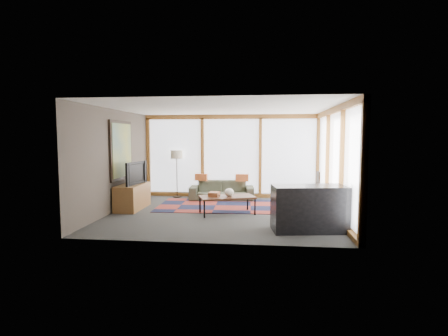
# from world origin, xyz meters

# --- Properties ---
(ground) EXTENTS (5.50, 5.50, 0.00)m
(ground) POSITION_xyz_m (0.00, 0.00, 0.00)
(ground) COLOR #2D2D2B
(ground) RESTS_ON ground
(room_envelope) EXTENTS (5.52, 5.02, 2.62)m
(room_envelope) POSITION_xyz_m (0.49, 0.56, 1.54)
(room_envelope) COLOR #483C34
(room_envelope) RESTS_ON ground
(rug) EXTENTS (3.19, 2.12, 0.01)m
(rug) POSITION_xyz_m (-0.29, 0.93, 0.01)
(rug) COLOR maroon
(rug) RESTS_ON ground
(sofa) EXTENTS (2.00, 0.90, 0.57)m
(sofa) POSITION_xyz_m (-0.24, 1.95, 0.28)
(sofa) COLOR #3B3E2C
(sofa) RESTS_ON ground
(pillow_left) EXTENTS (0.40, 0.19, 0.21)m
(pillow_left) POSITION_xyz_m (-0.88, 1.96, 0.67)
(pillow_left) COLOR #C65F2C
(pillow_left) RESTS_ON sofa
(pillow_right) EXTENTS (0.40, 0.14, 0.22)m
(pillow_right) POSITION_xyz_m (0.38, 1.94, 0.68)
(pillow_right) COLOR #C65F2C
(pillow_right) RESTS_ON sofa
(floor_lamp) EXTENTS (0.37, 0.37, 1.49)m
(floor_lamp) POSITION_xyz_m (-1.70, 2.19, 0.74)
(floor_lamp) COLOR black
(floor_lamp) RESTS_ON ground
(coffee_table) EXTENTS (1.48, 1.09, 0.44)m
(coffee_table) POSITION_xyz_m (0.13, -0.06, 0.22)
(coffee_table) COLOR #312212
(coffee_table) RESTS_ON ground
(book_stack) EXTENTS (0.27, 0.33, 0.10)m
(book_stack) POSITION_xyz_m (-0.19, -0.10, 0.49)
(book_stack) COLOR brown
(book_stack) RESTS_ON coffee_table
(vase) EXTENTS (0.26, 0.26, 0.20)m
(vase) POSITION_xyz_m (0.18, -0.10, 0.55)
(vase) COLOR #EDE5CF
(vase) RESTS_ON coffee_table
(bookshelf) EXTENTS (0.39, 2.17, 0.54)m
(bookshelf) POSITION_xyz_m (2.43, 0.75, 0.27)
(bookshelf) COLOR #312212
(bookshelf) RESTS_ON ground
(bowl_a) EXTENTS (0.20, 0.20, 0.10)m
(bowl_a) POSITION_xyz_m (2.48, 0.20, 0.59)
(bowl_a) COLOR black
(bowl_a) RESTS_ON bookshelf
(bowl_b) EXTENTS (0.20, 0.20, 0.08)m
(bowl_b) POSITION_xyz_m (2.42, 0.57, 0.58)
(bowl_b) COLOR black
(bowl_b) RESTS_ON bookshelf
(shelf_picture) EXTENTS (0.07, 0.30, 0.40)m
(shelf_picture) POSITION_xyz_m (2.55, 1.45, 0.74)
(shelf_picture) COLOR black
(shelf_picture) RESTS_ON bookshelf
(tv_console) EXTENTS (0.55, 1.32, 0.66)m
(tv_console) POSITION_xyz_m (-2.43, 0.29, 0.33)
(tv_console) COLOR brown
(tv_console) RESTS_ON ground
(television) EXTENTS (0.28, 1.05, 0.60)m
(television) POSITION_xyz_m (-2.38, 0.24, 0.96)
(television) COLOR black
(television) RESTS_ON tv_console
(bar_counter) EXTENTS (1.54, 0.88, 0.92)m
(bar_counter) POSITION_xyz_m (1.93, -1.45, 0.46)
(bar_counter) COLOR black
(bar_counter) RESTS_ON ground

